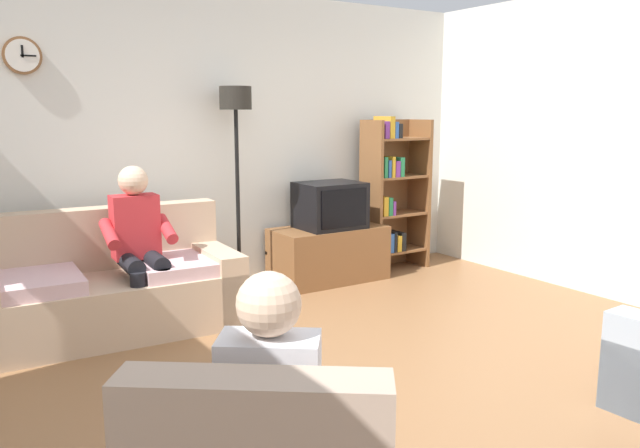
% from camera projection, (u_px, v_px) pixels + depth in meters
% --- Properties ---
extents(ground_plane, '(12.00, 12.00, 0.00)m').
position_uv_depth(ground_plane, '(388.00, 389.00, 3.77)').
color(ground_plane, '#8C603D').
extents(back_wall_assembly, '(6.20, 0.17, 2.70)m').
position_uv_depth(back_wall_assembly, '(207.00, 143.00, 5.73)').
color(back_wall_assembly, silver).
rests_on(back_wall_assembly, ground_plane).
extents(couch, '(1.94, 0.97, 0.90)m').
position_uv_depth(couch, '(107.00, 291.00, 4.72)').
color(couch, tan).
rests_on(couch, ground_plane).
extents(tv_stand, '(1.10, 0.56, 0.53)m').
position_uv_depth(tv_stand, '(329.00, 254.00, 6.15)').
color(tv_stand, brown).
rests_on(tv_stand, ground_plane).
extents(tv, '(0.60, 0.49, 0.44)m').
position_uv_depth(tv, '(330.00, 205.00, 6.04)').
color(tv, black).
rests_on(tv, tv_stand).
extents(bookshelf, '(0.68, 0.36, 1.59)m').
position_uv_depth(bookshelf, '(390.00, 193.00, 6.54)').
color(bookshelf, brown).
rests_on(bookshelf, ground_plane).
extents(floor_lamp, '(0.28, 0.28, 1.85)m').
position_uv_depth(floor_lamp, '(236.00, 133.00, 5.54)').
color(floor_lamp, black).
rests_on(floor_lamp, ground_plane).
extents(person_on_couch, '(0.52, 0.55, 1.24)m').
position_uv_depth(person_on_couch, '(139.00, 239.00, 4.68)').
color(person_on_couch, red).
rests_on(person_on_couch, ground_plane).
extents(person_in_left_armchair, '(0.62, 0.64, 1.12)m').
position_uv_depth(person_in_left_armchair, '(274.00, 406.00, 2.24)').
color(person_in_left_armchair, silver).
rests_on(person_in_left_armchair, ground_plane).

